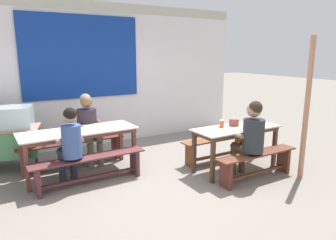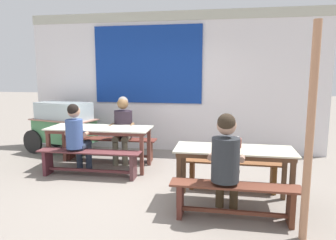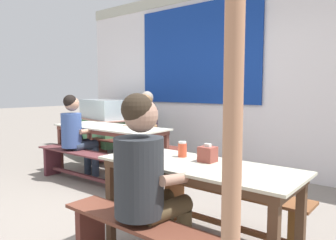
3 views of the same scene
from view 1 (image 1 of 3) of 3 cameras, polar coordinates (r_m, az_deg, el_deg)
ground_plane at (r=5.05m, az=-0.79°, el=-11.02°), size 40.00×40.00×0.00m
backdrop_wall at (r=6.94m, az=-11.45°, el=8.79°), size 6.56×0.23×3.05m
dining_table_far at (r=5.28m, az=-16.22°, el=-2.60°), size 1.89×0.75×0.76m
dining_table_near at (r=5.38m, az=12.55°, el=-2.23°), size 1.56×0.63×0.76m
bench_far_back at (r=5.85m, az=-17.35°, el=-5.16°), size 1.90×0.37×0.45m
bench_far_front at (r=4.93m, az=-14.33°, el=-8.33°), size 1.78×0.35×0.45m
bench_near_back at (r=5.85m, az=9.01°, el=-4.80°), size 1.44×0.30×0.45m
bench_near_front at (r=5.16m, az=16.18°, el=-7.48°), size 1.53×0.29×0.45m
person_left_back_turned at (r=4.82m, az=-17.69°, el=-3.91°), size 0.41×0.54×1.24m
person_near_front at (r=4.99m, az=15.10°, el=-2.67°), size 0.46×0.57×1.30m
person_center_facing at (r=5.76m, az=-14.60°, el=-0.72°), size 0.49×0.56×1.29m
tissue_box at (r=5.44m, az=12.16°, el=-0.46°), size 0.12×0.11×0.14m
condiment_jar at (r=5.29m, az=9.94°, el=-0.71°), size 0.07×0.07×0.13m
wooden_support_post at (r=5.31m, az=24.36°, el=1.82°), size 0.08×0.08×2.26m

